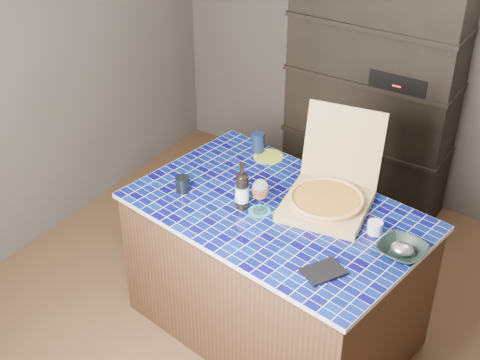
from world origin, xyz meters
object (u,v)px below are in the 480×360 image
Objects in this scene: pizza_box at (328,196)px; mead_bottle at (242,190)px; kitchen_island at (275,270)px; bowl at (402,250)px; dvd_case at (323,272)px; wine_glass at (260,190)px.

pizza_box reaches higher than mead_bottle.
bowl reaches higher than kitchen_island.
pizza_box is 2.14× the size of mead_bottle.
kitchen_island is at bearing 179.80° from bowl.
kitchen_island is at bearing -150.99° from pizza_box.
dvd_case is at bearing -128.34° from bowl.
bowl is (0.26, 0.33, 0.02)m from dvd_case.
wine_glass is (-0.29, -0.24, 0.07)m from pizza_box.
dvd_case is 0.83× the size of bowl.
wine_glass is at bearing -124.60° from kitchen_island.
pizza_box reaches higher than bowl.
pizza_box is at bearing 33.96° from mead_bottle.
pizza_box is at bearing 40.64° from wine_glass.
mead_bottle is at bearing -171.98° from dvd_case.
kitchen_island is 8.62× the size of wine_glass.
bowl is (0.78, 0.07, -0.11)m from wine_glass.
mead_bottle is 0.90m from bowl.
kitchen_island is at bearing 173.10° from dvd_case.
pizza_box is at bearing 160.66° from bowl.
mead_bottle is 1.42× the size of wine_glass.
mead_bottle is 1.45× the size of dvd_case.
dvd_case is at bearing -74.55° from pizza_box.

